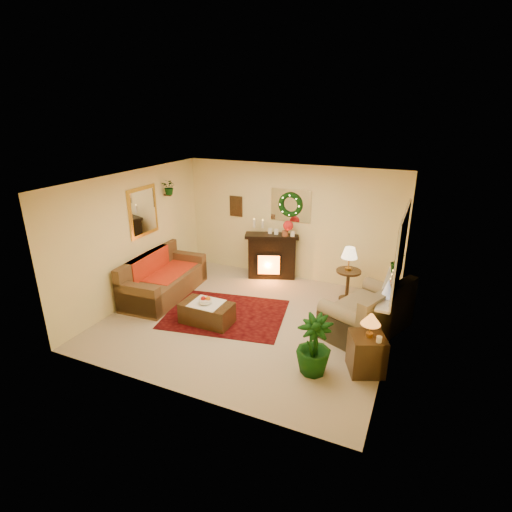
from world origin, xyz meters
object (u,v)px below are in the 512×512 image
at_px(side_table_round, 347,285).
at_px(coffee_table, 207,312).
at_px(fireplace, 272,255).
at_px(loveseat, 367,309).
at_px(end_table_square, 366,355).
at_px(sofa, 164,276).

xyz_separation_m(side_table_round, coffee_table, (-2.14, -1.99, -0.12)).
xyz_separation_m(fireplace, side_table_round, (1.85, -0.46, -0.22)).
bearing_deg(fireplace, loveseat, -53.16).
bearing_deg(coffee_table, end_table_square, -5.02).
distance_m(sofa, end_table_square, 4.40).
bearing_deg(side_table_round, fireplace, 165.99).
xyz_separation_m(loveseat, coffee_table, (-2.70, -0.90, -0.21)).
height_order(sofa, fireplace, fireplace).
height_order(fireplace, coffee_table, fireplace).
bearing_deg(loveseat, fireplace, 170.55).
relative_size(sofa, loveseat, 1.27).
relative_size(end_table_square, coffee_table, 0.64).
relative_size(loveseat, end_table_square, 2.69).
height_order(loveseat, end_table_square, loveseat).
height_order(sofa, coffee_table, sofa).
relative_size(sofa, side_table_round, 3.18).
bearing_deg(sofa, coffee_table, -28.87).
bearing_deg(loveseat, sofa, -153.14).
height_order(fireplace, end_table_square, fireplace).
height_order(fireplace, side_table_round, fireplace).
xyz_separation_m(loveseat, side_table_round, (-0.56, 1.09, -0.09)).
relative_size(fireplace, coffee_table, 1.14).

